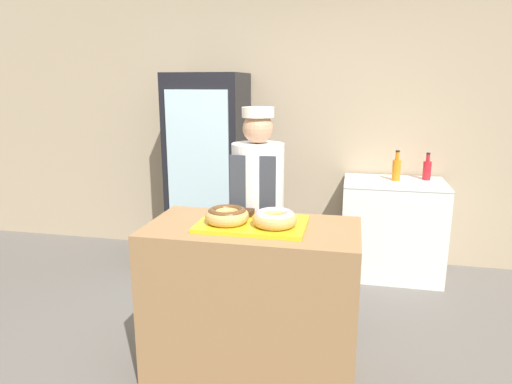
% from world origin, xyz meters
% --- Properties ---
extents(ground_plane, '(14.00, 14.00, 0.00)m').
position_xyz_m(ground_plane, '(0.00, 0.00, 0.00)').
color(ground_plane, '#66605B').
extents(wall_back, '(8.00, 0.06, 2.70)m').
position_xyz_m(wall_back, '(0.00, 2.13, 1.35)').
color(wall_back, tan).
rests_on(wall_back, ground_plane).
extents(display_counter, '(1.24, 0.65, 0.96)m').
position_xyz_m(display_counter, '(0.00, 0.00, 0.48)').
color(display_counter, '#997047').
rests_on(display_counter, ground_plane).
extents(serving_tray, '(0.62, 0.42, 0.02)m').
position_xyz_m(serving_tray, '(0.00, 0.00, 0.97)').
color(serving_tray, yellow).
rests_on(serving_tray, display_counter).
extents(donut_chocolate_glaze, '(0.26, 0.26, 0.09)m').
position_xyz_m(donut_chocolate_glaze, '(-0.14, -0.05, 1.03)').
color(donut_chocolate_glaze, tan).
rests_on(donut_chocolate_glaze, serving_tray).
extents(donut_light_glaze, '(0.26, 0.26, 0.09)m').
position_xyz_m(donut_light_glaze, '(0.14, -0.05, 1.03)').
color(donut_light_glaze, tan).
rests_on(donut_light_glaze, serving_tray).
extents(brownie_back_left, '(0.10, 0.10, 0.03)m').
position_xyz_m(brownie_back_left, '(-0.07, 0.13, 1.00)').
color(brownie_back_left, '#382111').
rests_on(brownie_back_left, serving_tray).
extents(brownie_back_right, '(0.10, 0.10, 0.03)m').
position_xyz_m(brownie_back_right, '(0.07, 0.13, 1.00)').
color(brownie_back_right, '#382111').
rests_on(brownie_back_right, serving_tray).
extents(baker_person, '(0.37, 0.37, 1.61)m').
position_xyz_m(baker_person, '(-0.09, 0.60, 0.85)').
color(baker_person, '#4C4C51').
rests_on(baker_person, ground_plane).
extents(beverage_fridge, '(0.72, 0.64, 1.87)m').
position_xyz_m(beverage_fridge, '(-0.84, 1.75, 0.93)').
color(beverage_fridge, black).
rests_on(beverage_fridge, ground_plane).
extents(chest_freezer, '(0.91, 0.62, 0.90)m').
position_xyz_m(chest_freezer, '(0.94, 1.76, 0.45)').
color(chest_freezer, white).
rests_on(chest_freezer, ground_plane).
extents(bottle_orange, '(0.08, 0.08, 0.28)m').
position_xyz_m(bottle_orange, '(0.95, 1.80, 1.01)').
color(bottle_orange, orange).
rests_on(bottle_orange, chest_freezer).
extents(bottle_red, '(0.07, 0.07, 0.25)m').
position_xyz_m(bottle_red, '(1.23, 1.90, 1.00)').
color(bottle_red, red).
rests_on(bottle_red, chest_freezer).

